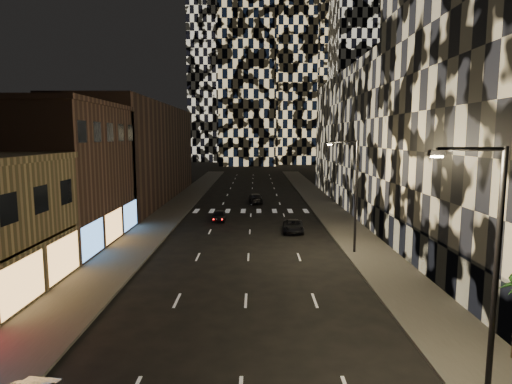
{
  "coord_description": "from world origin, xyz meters",
  "views": [
    {
      "loc": [
        0.56,
        -3.77,
        9.46
      ],
      "look_at": [
        0.59,
        22.72,
        6.0
      ],
      "focal_mm": 30.0,
      "sensor_mm": 36.0,
      "label": 1
    }
  ],
  "objects_px": {
    "streetlight_near": "(490,261)",
    "car_dark_oncoming": "(256,198)",
    "car_dark_midlane": "(219,216)",
    "streetlight_far": "(353,188)",
    "car_dark_rightlane": "(293,226)"
  },
  "relations": [
    {
      "from": "streetlight_near",
      "to": "car_dark_oncoming",
      "type": "bearing_deg",
      "value": 99.44
    },
    {
      "from": "car_dark_midlane",
      "to": "car_dark_oncoming",
      "type": "xyz_separation_m",
      "value": [
        4.09,
        13.31,
        0.05
      ]
    },
    {
      "from": "streetlight_far",
      "to": "car_dark_oncoming",
      "type": "xyz_separation_m",
      "value": [
        -7.77,
        26.71,
        -4.69
      ]
    },
    {
      "from": "car_dark_midlane",
      "to": "streetlight_far",
      "type": "bearing_deg",
      "value": -49.45
    },
    {
      "from": "car_dark_midlane",
      "to": "car_dark_rightlane",
      "type": "height_order",
      "value": "car_dark_midlane"
    },
    {
      "from": "streetlight_far",
      "to": "car_dark_rightlane",
      "type": "xyz_separation_m",
      "value": [
        -4.03,
        7.89,
        -4.76
      ]
    },
    {
      "from": "car_dark_midlane",
      "to": "car_dark_rightlane",
      "type": "xyz_separation_m",
      "value": [
        7.83,
        -5.5,
        -0.02
      ]
    },
    {
      "from": "streetlight_near",
      "to": "car_dark_oncoming",
      "type": "relative_size",
      "value": 1.96
    },
    {
      "from": "car_dark_oncoming",
      "to": "streetlight_far",
      "type": "bearing_deg",
      "value": 102.45
    },
    {
      "from": "streetlight_near",
      "to": "streetlight_far",
      "type": "relative_size",
      "value": 1.0
    },
    {
      "from": "streetlight_far",
      "to": "car_dark_midlane",
      "type": "relative_size",
      "value": 2.49
    },
    {
      "from": "streetlight_near",
      "to": "car_dark_midlane",
      "type": "bearing_deg",
      "value": 109.54
    },
    {
      "from": "streetlight_far",
      "to": "car_dark_rightlane",
      "type": "height_order",
      "value": "streetlight_far"
    },
    {
      "from": "streetlight_near",
      "to": "car_dark_midlane",
      "type": "distance_m",
      "value": 35.75
    },
    {
      "from": "streetlight_near",
      "to": "car_dark_rightlane",
      "type": "xyz_separation_m",
      "value": [
        -4.03,
        27.89,
        -4.76
      ]
    }
  ]
}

